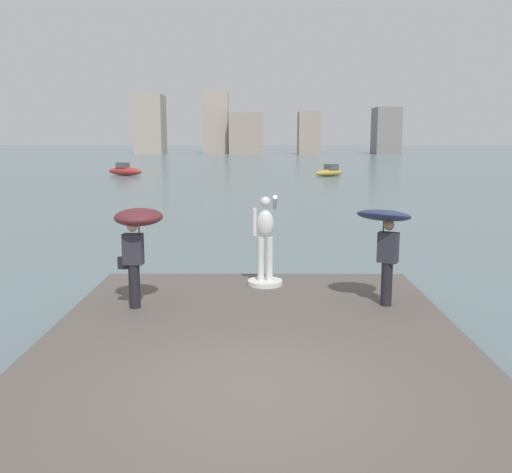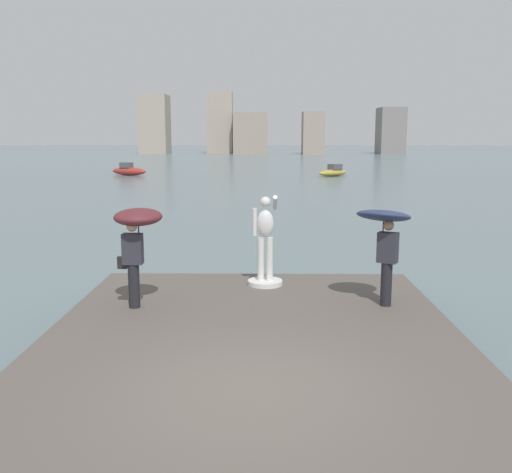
{
  "view_description": "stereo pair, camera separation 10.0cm",
  "coord_description": "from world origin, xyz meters",
  "px_view_note": "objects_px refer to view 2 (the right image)",
  "views": [
    {
      "loc": [
        0.08,
        -7.19,
        3.73
      ],
      "look_at": [
        0.0,
        5.2,
        1.55
      ],
      "focal_mm": 39.92,
      "sensor_mm": 36.0,
      "label": 1
    },
    {
      "loc": [
        0.18,
        -7.19,
        3.73
      ],
      "look_at": [
        0.0,
        5.2,
        1.55
      ],
      "focal_mm": 39.92,
      "sensor_mm": 36.0,
      "label": 2
    }
  ],
  "objects_px": {
    "onlooker_left": "(137,230)",
    "boat_leftward": "(129,171)",
    "statue_white_figure": "(265,249)",
    "onlooker_right": "(385,229)",
    "boat_rightward": "(333,172)"
  },
  "relations": [
    {
      "from": "statue_white_figure",
      "to": "boat_leftward",
      "type": "xyz_separation_m",
      "value": [
        -13.25,
        42.84,
        -0.77
      ]
    },
    {
      "from": "statue_white_figure",
      "to": "onlooker_left",
      "type": "distance_m",
      "value": 3.15
    },
    {
      "from": "statue_white_figure",
      "to": "onlooker_right",
      "type": "relative_size",
      "value": 1.02
    },
    {
      "from": "onlooker_left",
      "to": "boat_leftward",
      "type": "xyz_separation_m",
      "value": [
        -10.75,
        44.61,
        -1.49
      ]
    },
    {
      "from": "boat_leftward",
      "to": "boat_rightward",
      "type": "relative_size",
      "value": 1.13
    },
    {
      "from": "onlooker_left",
      "to": "boat_leftward",
      "type": "bearing_deg",
      "value": 103.55
    },
    {
      "from": "statue_white_figure",
      "to": "boat_leftward",
      "type": "relative_size",
      "value": 0.52
    },
    {
      "from": "boat_rightward",
      "to": "boat_leftward",
      "type": "bearing_deg",
      "value": 177.71
    },
    {
      "from": "statue_white_figure",
      "to": "boat_rightward",
      "type": "xyz_separation_m",
      "value": [
        6.57,
        42.04,
        -0.82
      ]
    },
    {
      "from": "boat_leftward",
      "to": "boat_rightward",
      "type": "xyz_separation_m",
      "value": [
        19.81,
        -0.79,
        -0.05
      ]
    },
    {
      "from": "onlooker_right",
      "to": "onlooker_left",
      "type": "bearing_deg",
      "value": -177.2
    },
    {
      "from": "statue_white_figure",
      "to": "onlooker_right",
      "type": "distance_m",
      "value": 2.89
    },
    {
      "from": "onlooker_left",
      "to": "boat_rightward",
      "type": "height_order",
      "value": "onlooker_left"
    },
    {
      "from": "statue_white_figure",
      "to": "onlooker_left",
      "type": "relative_size",
      "value": 1.03
    },
    {
      "from": "statue_white_figure",
      "to": "onlooker_left",
      "type": "xyz_separation_m",
      "value": [
        -2.5,
        -1.77,
        0.72
      ]
    }
  ]
}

